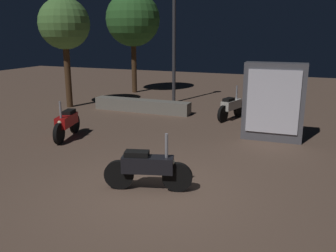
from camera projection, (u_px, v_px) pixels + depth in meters
ground_plane at (156, 194)px, 6.59m from camera, size 40.00×40.00×0.00m
motorcycle_black_foreground at (148, 168)px, 6.66m from camera, size 1.62×0.56×1.11m
motorcycle_red_parked_left at (67, 123)px, 9.98m from camera, size 0.53×1.63×1.11m
motorcycle_white_parked_right at (231, 107)px, 12.15m from camera, size 0.55×1.62×1.11m
streetlamp_near at (174, 29)px, 14.48m from camera, size 0.36×0.36×4.67m
tree_left_bg at (64, 24)px, 13.51m from camera, size 1.92×1.92×4.15m
tree_center_bg at (133, 19)px, 16.92m from camera, size 2.54×2.54×4.74m
kiosk_billboard at (273, 102)px, 9.68m from camera, size 1.62×0.59×2.10m
planter_wall_low at (142, 106)px, 13.40m from camera, size 3.73×0.50×0.45m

